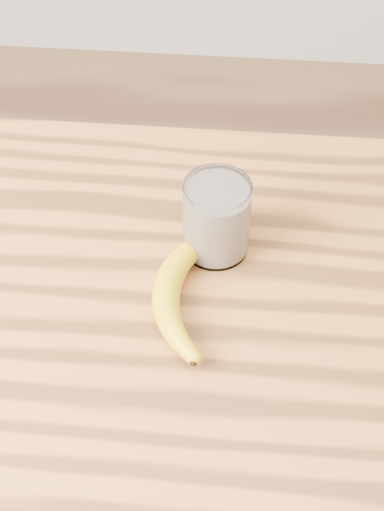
{
  "coord_description": "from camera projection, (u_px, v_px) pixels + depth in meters",
  "views": [
    {
      "loc": [
        0.12,
        -0.52,
        1.63
      ],
      "look_at": [
        0.06,
        0.1,
        0.93
      ],
      "focal_mm": 50.0,
      "sensor_mm": 36.0,
      "label": 1
    }
  ],
  "objects": [
    {
      "name": "table",
      "position": [
        141.0,
        380.0,
        1.0
      ],
      "size": [
        1.2,
        0.8,
        0.9
      ],
      "color": "#B16D2E",
      "rests_on": "ground"
    },
    {
      "name": "smoothie_glass",
      "position": [
        216.0,
        218.0,
        0.95
      ],
      "size": [
        0.09,
        0.09,
        0.11
      ],
      "color": "white",
      "rests_on": "table"
    },
    {
      "name": "banana",
      "position": [
        167.0,
        286.0,
        0.92
      ],
      "size": [
        0.14,
        0.31,
        0.04
      ],
      "primitive_type": null,
      "rotation": [
        0.0,
        0.0,
        -0.08
      ],
      "color": "gold",
      "rests_on": "table"
    }
  ]
}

